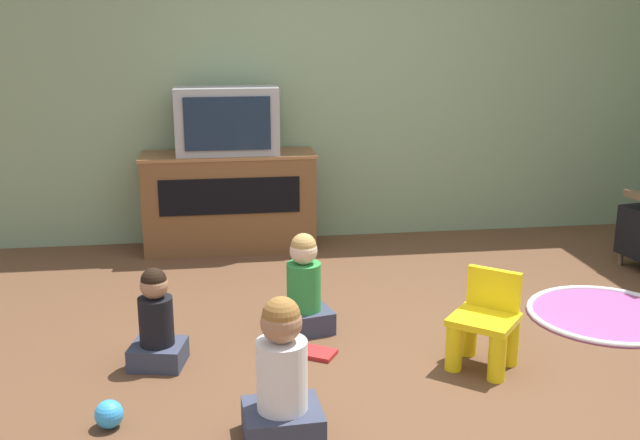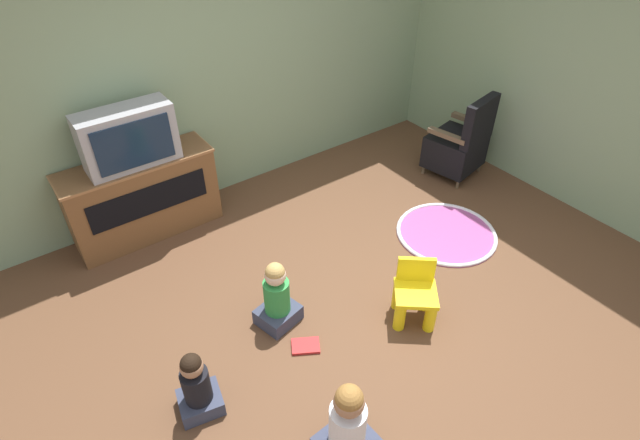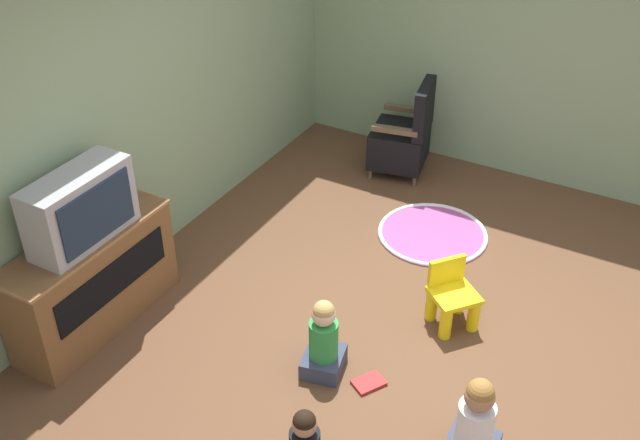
{
  "view_description": "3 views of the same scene",
  "coord_description": "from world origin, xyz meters",
  "px_view_note": "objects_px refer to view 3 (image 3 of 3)",
  "views": [
    {
      "loc": [
        -1.07,
        -3.79,
        1.8
      ],
      "look_at": [
        -0.48,
        0.35,
        0.64
      ],
      "focal_mm": 42.0,
      "sensor_mm": 36.0,
      "label": 1
    },
    {
      "loc": [
        -1.87,
        -2.04,
        3.04
      ],
      "look_at": [
        -0.04,
        0.45,
        0.62
      ],
      "focal_mm": 28.0,
      "sensor_mm": 36.0,
      "label": 2
    },
    {
      "loc": [
        -3.83,
        -1.54,
        3.74
      ],
      "look_at": [
        -0.08,
        0.57,
        0.83
      ],
      "focal_mm": 42.0,
      "sensor_mm": 36.0,
      "label": 3
    }
  ],
  "objects_px": {
    "tv_cabinet": "(92,279)",
    "book": "(369,383)",
    "yellow_kid_chair": "(452,300)",
    "child_watching_left": "(324,341)",
    "television": "(80,208)",
    "black_armchair": "(404,138)",
    "child_watching_right": "(474,428)"
  },
  "relations": [
    {
      "from": "tv_cabinet",
      "to": "child_watching_left",
      "type": "relative_size",
      "value": 2.26
    },
    {
      "from": "child_watching_right",
      "to": "book",
      "type": "distance_m",
      "value": 0.89
    },
    {
      "from": "television",
      "to": "tv_cabinet",
      "type": "bearing_deg",
      "value": 90.0
    },
    {
      "from": "tv_cabinet",
      "to": "child_watching_left",
      "type": "distance_m",
      "value": 1.73
    },
    {
      "from": "child_watching_right",
      "to": "television",
      "type": "bearing_deg",
      "value": 90.01
    },
    {
      "from": "yellow_kid_chair",
      "to": "child_watching_left",
      "type": "bearing_deg",
      "value": -173.63
    },
    {
      "from": "television",
      "to": "yellow_kid_chair",
      "type": "height_order",
      "value": "television"
    },
    {
      "from": "tv_cabinet",
      "to": "book",
      "type": "xyz_separation_m",
      "value": [
        0.41,
        -2.02,
        -0.38
      ]
    },
    {
      "from": "tv_cabinet",
      "to": "yellow_kid_chair",
      "type": "distance_m",
      "value": 2.6
    },
    {
      "from": "book",
      "to": "television",
      "type": "bearing_deg",
      "value": -47.55
    },
    {
      "from": "television",
      "to": "book",
      "type": "height_order",
      "value": "television"
    },
    {
      "from": "yellow_kid_chair",
      "to": "child_watching_right",
      "type": "xyz_separation_m",
      "value": [
        -1.12,
        -0.56,
        0.08
      ]
    },
    {
      "from": "tv_cabinet",
      "to": "television",
      "type": "bearing_deg",
      "value": -90.0
    },
    {
      "from": "black_armchair",
      "to": "child_watching_right",
      "type": "distance_m",
      "value": 3.47
    },
    {
      "from": "television",
      "to": "yellow_kid_chair",
      "type": "distance_m",
      "value": 2.69
    },
    {
      "from": "tv_cabinet",
      "to": "child_watching_right",
      "type": "distance_m",
      "value": 2.82
    },
    {
      "from": "tv_cabinet",
      "to": "child_watching_right",
      "type": "xyz_separation_m",
      "value": [
        0.15,
        -2.82,
        -0.11
      ]
    },
    {
      "from": "television",
      "to": "black_armchair",
      "type": "height_order",
      "value": "television"
    },
    {
      "from": "television",
      "to": "child_watching_left",
      "type": "relative_size",
      "value": 1.3
    },
    {
      "from": "black_armchair",
      "to": "book",
      "type": "bearing_deg",
      "value": 8.61
    },
    {
      "from": "television",
      "to": "black_armchair",
      "type": "xyz_separation_m",
      "value": [
        3.13,
        -1.0,
        -0.65
      ]
    },
    {
      "from": "black_armchair",
      "to": "child_watching_left",
      "type": "xyz_separation_m",
      "value": [
        -2.75,
        -0.65,
        -0.11
      ]
    },
    {
      "from": "child_watching_left",
      "to": "yellow_kid_chair",
      "type": "bearing_deg",
      "value": -46.29
    },
    {
      "from": "television",
      "to": "yellow_kid_chair",
      "type": "bearing_deg",
      "value": -60.31
    },
    {
      "from": "child_watching_left",
      "to": "television",
      "type": "bearing_deg",
      "value": 90.04
    },
    {
      "from": "television",
      "to": "book",
      "type": "relative_size",
      "value": 3.07
    },
    {
      "from": "black_armchair",
      "to": "child_watching_left",
      "type": "height_order",
      "value": "black_armchair"
    },
    {
      "from": "child_watching_right",
      "to": "book",
      "type": "xyz_separation_m",
      "value": [
        0.25,
        0.8,
        -0.27
      ]
    },
    {
      "from": "tv_cabinet",
      "to": "black_armchair",
      "type": "relative_size",
      "value": 1.43
    },
    {
      "from": "tv_cabinet",
      "to": "child_watching_right",
      "type": "relative_size",
      "value": 2.03
    },
    {
      "from": "yellow_kid_chair",
      "to": "child_watching_left",
      "type": "xyz_separation_m",
      "value": [
        -0.89,
        0.58,
        0.05
      ]
    },
    {
      "from": "book",
      "to": "tv_cabinet",
      "type": "bearing_deg",
      "value": -47.74
    }
  ]
}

